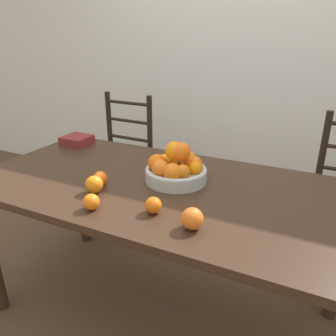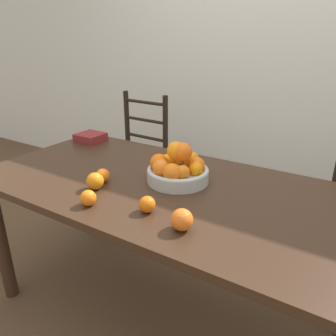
# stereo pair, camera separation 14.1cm
# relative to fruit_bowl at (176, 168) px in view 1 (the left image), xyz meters

# --- Properties ---
(ground_plane) EXTENTS (12.00, 12.00, 0.00)m
(ground_plane) POSITION_rel_fruit_bowl_xyz_m (-0.04, -0.06, -0.81)
(ground_plane) COLOR brown
(wall_back) EXTENTS (8.00, 0.06, 2.60)m
(wall_back) POSITION_rel_fruit_bowl_xyz_m (-0.04, 1.44, 0.49)
(wall_back) COLOR silver
(wall_back) RESTS_ON ground_plane
(dining_table) EXTENTS (1.77, 0.88, 0.75)m
(dining_table) POSITION_rel_fruit_bowl_xyz_m (-0.04, -0.06, -0.16)
(dining_table) COLOR #382316
(dining_table) RESTS_ON ground_plane
(fruit_bowl) EXTENTS (0.28, 0.28, 0.19)m
(fruit_bowl) POSITION_rel_fruit_bowl_xyz_m (0.00, 0.00, 0.00)
(fruit_bowl) COLOR #B2B7B2
(fruit_bowl) RESTS_ON dining_table
(orange_loose_0) EXTENTS (0.06, 0.06, 0.06)m
(orange_loose_0) POSITION_rel_fruit_bowl_xyz_m (-0.18, -0.38, -0.03)
(orange_loose_0) COLOR orange
(orange_loose_0) RESTS_ON dining_table
(orange_loose_1) EXTENTS (0.06, 0.06, 0.06)m
(orange_loose_1) POSITION_rel_fruit_bowl_xyz_m (0.05, -0.30, -0.03)
(orange_loose_1) COLOR orange
(orange_loose_1) RESTS_ON dining_table
(orange_loose_2) EXTENTS (0.08, 0.08, 0.08)m
(orange_loose_2) POSITION_rel_fruit_bowl_xyz_m (0.22, -0.34, -0.03)
(orange_loose_2) COLOR orange
(orange_loose_2) RESTS_ON dining_table
(orange_loose_3) EXTENTS (0.06, 0.06, 0.06)m
(orange_loose_3) POSITION_rel_fruit_bowl_xyz_m (-0.29, -0.18, -0.03)
(orange_loose_3) COLOR orange
(orange_loose_3) RESTS_ON dining_table
(orange_loose_4) EXTENTS (0.08, 0.08, 0.08)m
(orange_loose_4) POSITION_rel_fruit_bowl_xyz_m (-0.26, -0.26, -0.03)
(orange_loose_4) COLOR orange
(orange_loose_4) RESTS_ON dining_table
(chair_left) EXTENTS (0.44, 0.42, 0.97)m
(chair_left) POSITION_rel_fruit_bowl_xyz_m (-0.79, 0.70, -0.34)
(chair_left) COLOR black
(chair_left) RESTS_ON ground_plane
(book_stack) EXTENTS (0.16, 0.15, 0.05)m
(book_stack) POSITION_rel_fruit_bowl_xyz_m (-0.79, 0.24, -0.04)
(book_stack) COLOR maroon
(book_stack) RESTS_ON dining_table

